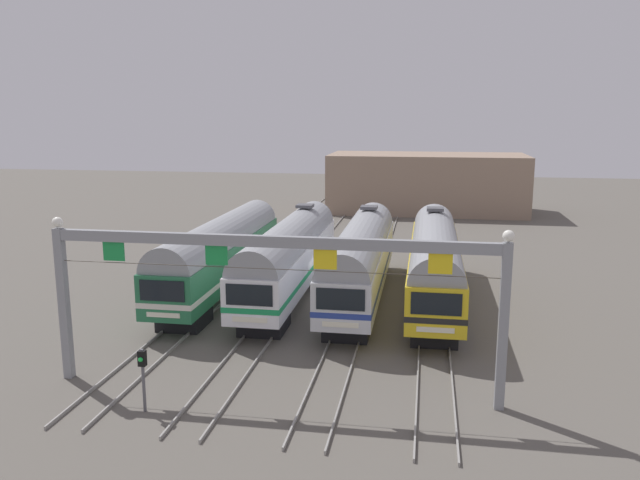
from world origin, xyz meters
TOP-DOWN VIEW (x-y plane):
  - ground_plane at (0.00, 0.00)m, footprint 160.00×160.00m
  - track_bed at (0.00, 17.00)m, footprint 14.57×70.00m
  - commuter_train_green at (-6.53, -0.01)m, footprint 2.88×18.06m
  - commuter_train_white at (-2.18, -0.00)m, footprint 2.88×18.06m
  - commuter_train_silver at (2.18, -0.00)m, footprint 2.88×18.06m
  - commuter_train_yellow at (6.53, -0.00)m, footprint 2.88×18.06m
  - catenary_gantry at (0.00, -13.50)m, footprint 18.31×0.44m
  - yard_signal_mast at (-4.36, -16.00)m, footprint 0.28×0.35m
  - maintenance_building at (5.90, 36.79)m, footprint 21.97×10.00m

SIDE VIEW (x-z plane):
  - ground_plane at x=0.00m, z-range 0.00..0.00m
  - track_bed at x=0.00m, z-range 0.00..0.15m
  - yard_signal_mast at x=-4.36m, z-range 0.50..2.99m
  - commuter_train_green at x=-6.53m, z-range 0.30..5.07m
  - commuter_train_white at x=-2.18m, z-range 0.16..5.21m
  - commuter_train_silver at x=2.18m, z-range 0.16..5.21m
  - commuter_train_yellow at x=6.53m, z-range 0.16..5.21m
  - maintenance_building at x=5.90m, z-range 0.00..6.54m
  - catenary_gantry at x=0.00m, z-range 1.65..8.62m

